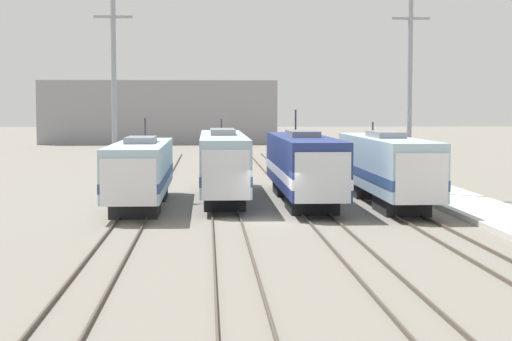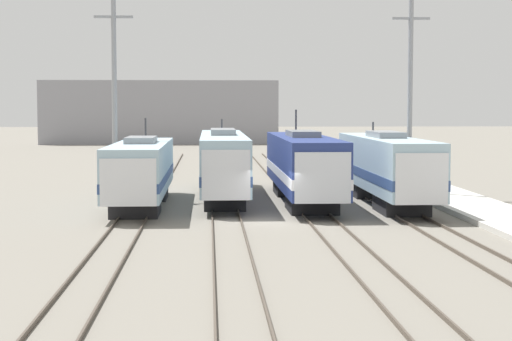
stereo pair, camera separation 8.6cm
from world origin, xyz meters
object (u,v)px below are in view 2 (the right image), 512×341
locomotive_far_left (141,171)px  locomotive_center_right (303,166)px  catenary_tower_left (114,92)px  locomotive_center_left (223,163)px  catenary_tower_right (410,92)px  locomotive_far_right (387,167)px

locomotive_far_left → locomotive_center_right: (9.54, 1.88, 0.13)m
locomotive_far_left → catenary_tower_left: 7.26m
locomotive_center_left → catenary_tower_right: 12.78m
locomotive_far_left → locomotive_far_right: 14.32m
catenary_tower_right → catenary_tower_left: bearing=180.0°
catenary_tower_right → locomotive_far_right: bearing=-117.2°
locomotive_far_left → catenary_tower_right: bearing=17.5°
locomotive_center_right → catenary_tower_left: (-11.54, 3.38, 4.44)m
locomotive_far_left → locomotive_center_right: bearing=11.2°
locomotive_far_left → catenary_tower_left: size_ratio=1.26×
locomotive_center_right → catenary_tower_left: size_ratio=1.43×
catenary_tower_right → locomotive_far_left: bearing=-162.5°
locomotive_center_left → catenary_tower_right: bearing=4.3°
locomotive_center_right → locomotive_center_left: bearing=152.5°
catenary_tower_left → locomotive_far_right: bearing=-16.1°
locomotive_far_right → catenary_tower_right: (2.42, 4.72, 4.45)m
locomotive_far_left → locomotive_center_left: bearing=42.4°
locomotive_far_left → locomotive_center_right: size_ratio=0.88×
catenary_tower_left → locomotive_center_right: bearing=-16.3°
locomotive_far_left → locomotive_center_left: 6.46m
locomotive_far_left → locomotive_center_left: size_ratio=0.81×
locomotive_far_right → catenary_tower_right: bearing=62.8°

